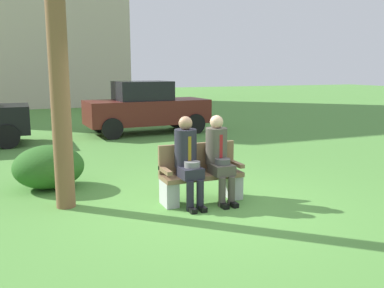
# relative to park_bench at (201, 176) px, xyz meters

# --- Properties ---
(ground_plane) EXTENTS (80.00, 80.00, 0.00)m
(ground_plane) POSITION_rel_park_bench_xyz_m (-0.05, -0.33, -0.39)
(ground_plane) COLOR #518D3B
(park_bench) EXTENTS (1.28, 0.44, 0.90)m
(park_bench) POSITION_rel_park_bench_xyz_m (0.00, 0.00, 0.00)
(park_bench) COLOR brown
(park_bench) RESTS_ON ground
(seated_man_left) EXTENTS (0.34, 0.72, 1.36)m
(seated_man_left) POSITION_rel_park_bench_xyz_m (-0.26, -0.12, 0.36)
(seated_man_left) COLOR #23232D
(seated_man_left) RESTS_ON ground
(seated_man_right) EXTENTS (0.34, 0.72, 1.35)m
(seated_man_right) POSITION_rel_park_bench_xyz_m (0.26, -0.12, 0.36)
(seated_man_right) COLOR #4C473D
(seated_man_right) RESTS_ON ground
(shrub_near_bench) EXTENTS (1.21, 1.11, 0.75)m
(shrub_near_bench) POSITION_rel_park_bench_xyz_m (-2.16, 1.66, -0.01)
(shrub_near_bench) COLOR #2A5E20
(shrub_near_bench) RESTS_ON ground
(parked_car_far) EXTENTS (3.97, 1.86, 1.68)m
(parked_car_far) POSITION_rel_park_bench_xyz_m (1.22, 7.18, 0.45)
(parked_car_far) COLOR #591E19
(parked_car_far) RESTS_ON ground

